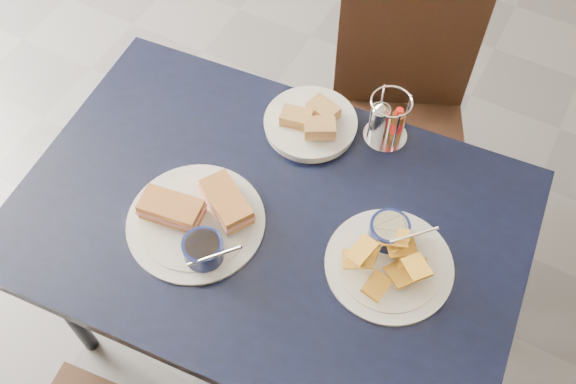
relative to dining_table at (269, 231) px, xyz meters
The scene contains 7 objects.
ground 0.72m from the dining_table, 11.72° to the left, with size 6.00×6.00×0.00m, color #535358.
dining_table is the anchor object (origin of this frame).
chair_far 0.70m from the dining_table, 79.25° to the left, with size 0.54×0.55×0.88m.
sandwich_plate 0.18m from the dining_table, 144.01° to the right, with size 0.32×0.32×0.12m.
plantain_plate 0.30m from the dining_table, ahead, with size 0.28×0.28×0.12m.
bread_basket 0.30m from the dining_table, 96.55° to the left, with size 0.23×0.23×0.07m.
condiment_caddy 0.39m from the dining_table, 67.98° to the left, with size 0.11×0.11×0.14m.
Camera 1 is at (0.17, -0.70, 2.02)m, focal length 40.00 mm.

